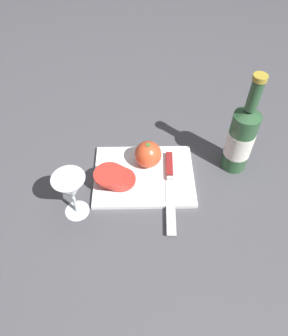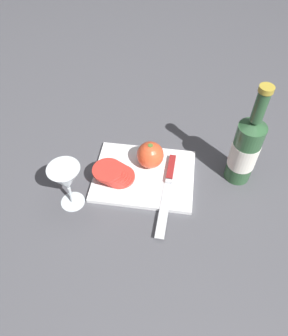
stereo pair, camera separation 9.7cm
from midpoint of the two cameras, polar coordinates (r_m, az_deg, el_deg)
The scene contains 7 objects.
ground_plane at distance 1.03m, azimuth -0.88°, elevation 0.01°, with size 3.00×3.00×0.00m, color #4C4C51.
cutting_board at distance 1.00m, azimuth 2.78°, elevation -1.51°, with size 0.30×0.23×0.01m.
wine_bottle at distance 0.97m, azimuth 20.00°, elevation 2.90°, with size 0.08×0.08×0.33m.
wine_glass at distance 0.88m, azimuth -10.32°, elevation -2.23°, with size 0.09×0.09×0.15m.
whole_tomato at distance 0.99m, azimuth 3.90°, elevation 2.13°, with size 0.08×0.08×0.08m.
knife at distance 0.98m, azimuth 7.23°, elevation -2.10°, with size 0.03×0.28×0.01m.
tomato_slice_stack_near at distance 0.96m, azimuth -2.42°, elevation -1.13°, with size 0.12×0.10×0.05m.
Camera 2 is at (0.16, -0.64, 0.79)m, focal length 35.00 mm.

